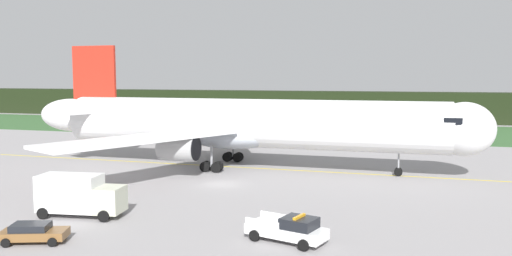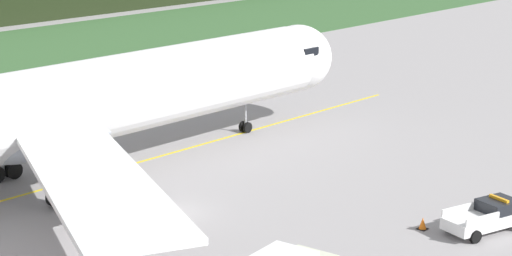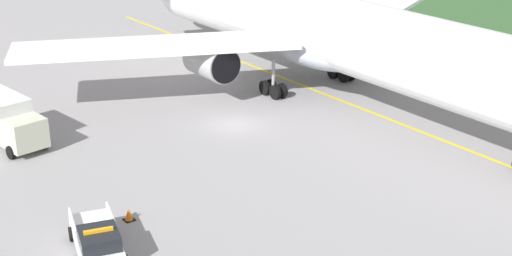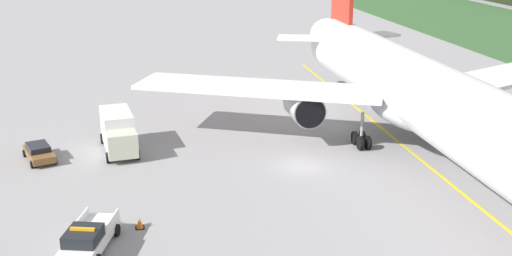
{
  "view_description": "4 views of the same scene",
  "coord_description": "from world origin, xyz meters",
  "px_view_note": "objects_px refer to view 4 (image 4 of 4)",
  "views": [
    {
      "loc": [
        18.1,
        -48.76,
        11.05
      ],
      "look_at": [
        0.41,
        11.79,
        4.64
      ],
      "focal_mm": 36.26,
      "sensor_mm": 36.0,
      "label": 1
    },
    {
      "loc": [
        -35.17,
        -39.16,
        19.56
      ],
      "look_at": [
        5.13,
        -2.59,
        5.01
      ],
      "focal_mm": 62.56,
      "sensor_mm": 36.0,
      "label": 2
    },
    {
      "loc": [
        40.74,
        -28.64,
        19.3
      ],
      "look_at": [
        6.23,
        -2.74,
        2.31
      ],
      "focal_mm": 51.02,
      "sensor_mm": 36.0,
      "label": 3
    },
    {
      "loc": [
        44.62,
        -12.79,
        18.34
      ],
      "look_at": [
        4.6,
        -4.75,
        4.96
      ],
      "focal_mm": 43.43,
      "sensor_mm": 36.0,
      "label": 4
    }
  ],
  "objects_px": {
    "staff_car": "(39,152)",
    "apron_cone": "(140,223)",
    "catering_truck": "(118,131)",
    "airliner": "(420,95)",
    "ops_pickup_truck": "(88,238)"
  },
  "relations": [
    {
      "from": "ops_pickup_truck",
      "to": "staff_car",
      "type": "bearing_deg",
      "value": -163.49
    },
    {
      "from": "ops_pickup_truck",
      "to": "staff_car",
      "type": "height_order",
      "value": "ops_pickup_truck"
    },
    {
      "from": "ops_pickup_truck",
      "to": "apron_cone",
      "type": "height_order",
      "value": "ops_pickup_truck"
    },
    {
      "from": "apron_cone",
      "to": "airliner",
      "type": "bearing_deg",
      "value": 111.17
    },
    {
      "from": "airliner",
      "to": "staff_car",
      "type": "relative_size",
      "value": 12.31
    },
    {
      "from": "catering_truck",
      "to": "apron_cone",
      "type": "relative_size",
      "value": 9.42
    },
    {
      "from": "airliner",
      "to": "apron_cone",
      "type": "bearing_deg",
      "value": -68.83
    },
    {
      "from": "catering_truck",
      "to": "staff_car",
      "type": "distance_m",
      "value": 6.57
    },
    {
      "from": "airliner",
      "to": "ops_pickup_truck",
      "type": "height_order",
      "value": "airliner"
    },
    {
      "from": "airliner",
      "to": "staff_car",
      "type": "height_order",
      "value": "airliner"
    },
    {
      "from": "catering_truck",
      "to": "apron_cone",
      "type": "bearing_deg",
      "value": 5.41
    },
    {
      "from": "staff_car",
      "to": "apron_cone",
      "type": "bearing_deg",
      "value": 29.42
    },
    {
      "from": "apron_cone",
      "to": "catering_truck",
      "type": "bearing_deg",
      "value": -174.59
    },
    {
      "from": "airliner",
      "to": "ops_pickup_truck",
      "type": "xyz_separation_m",
      "value": [
        11.33,
        -25.93,
        -4.35
      ]
    },
    {
      "from": "airliner",
      "to": "catering_truck",
      "type": "distance_m",
      "value": 25.31
    }
  ]
}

